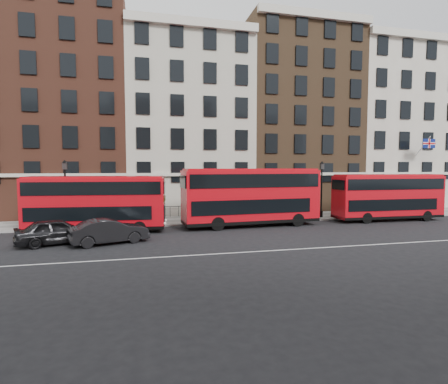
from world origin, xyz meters
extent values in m
plane|color=black|center=(0.00, 0.00, 0.00)|extent=(120.00, 120.00, 0.00)
cube|color=slate|center=(0.00, 10.50, 0.07)|extent=(80.00, 5.00, 0.15)
cube|color=gray|center=(0.00, 8.00, 0.08)|extent=(80.00, 0.30, 0.16)
cube|color=white|center=(0.00, -2.00, 0.01)|extent=(70.00, 0.12, 0.01)
cube|color=brown|center=(-12.80, 18.00, 11.00)|extent=(12.80, 10.00, 22.00)
cube|color=#AAA796|center=(0.00, 18.00, 9.50)|extent=(12.80, 10.00, 19.00)
cube|color=beige|center=(0.00, 12.75, 18.60)|extent=(12.80, 0.50, 0.80)
cube|color=brown|center=(12.80, 18.00, 10.50)|extent=(12.80, 10.00, 21.00)
cube|color=beige|center=(12.80, 12.75, 20.60)|extent=(12.80, 0.50, 0.80)
cube|color=#B4AB9C|center=(25.60, 18.00, 10.00)|extent=(12.80, 10.00, 20.00)
cube|color=beige|center=(25.60, 12.75, 19.60)|extent=(12.80, 0.50, 0.80)
cube|color=#BC0913|center=(-8.37, 6.50, 2.22)|extent=(10.20, 3.40, 3.76)
cube|color=black|center=(-8.37, 6.50, 0.45)|extent=(10.20, 3.44, 0.23)
cube|color=black|center=(-8.65, 6.53, 1.57)|extent=(9.07, 3.36, 1.00)
cube|color=black|center=(-8.37, 6.50, 3.38)|extent=(9.83, 3.44, 0.95)
cube|color=#BC0913|center=(-8.37, 6.50, 4.14)|extent=(9.89, 3.18, 0.17)
cube|color=black|center=(-3.36, 5.98, 1.48)|extent=(0.29, 2.09, 1.24)
cube|color=black|center=(-3.36, 5.98, 2.50)|extent=(0.26, 1.81, 0.40)
cylinder|color=black|center=(-5.26, 5.10, 0.48)|extent=(0.98, 0.36, 0.95)
cylinder|color=black|center=(-5.04, 7.22, 0.48)|extent=(0.98, 0.36, 0.95)
cylinder|color=black|center=(-11.32, 5.73, 0.48)|extent=(0.98, 0.36, 0.95)
cylinder|color=black|center=(-11.10, 7.85, 0.48)|extent=(0.98, 0.36, 0.95)
cube|color=#BC0913|center=(3.77, 6.50, 2.51)|extent=(11.47, 3.39, 4.26)
cube|color=black|center=(3.77, 6.50, 0.51)|extent=(11.48, 3.43, 0.26)
cube|color=black|center=(3.45, 6.48, 1.78)|extent=(10.19, 3.40, 1.13)
cube|color=black|center=(3.77, 6.50, 3.83)|extent=(11.05, 3.45, 1.08)
cube|color=#BC0913|center=(3.77, 6.50, 4.69)|extent=(11.14, 3.16, 0.19)
cube|color=black|center=(9.47, 6.85, 1.67)|extent=(0.23, 2.37, 1.40)
cube|color=black|center=(9.47, 6.85, 2.83)|extent=(0.21, 2.05, 0.45)
cylinder|color=black|center=(7.51, 5.52, 0.54)|extent=(1.10, 0.37, 1.08)
cylinder|color=black|center=(7.36, 7.93, 0.54)|extent=(1.10, 0.37, 1.08)
cylinder|color=black|center=(0.61, 5.09, 0.54)|extent=(1.10, 0.37, 1.08)
cylinder|color=black|center=(0.46, 7.50, 0.54)|extent=(1.10, 0.37, 1.08)
cube|color=#BC0913|center=(16.91, 6.50, 2.23)|extent=(10.12, 2.58, 3.79)
cube|color=black|center=(16.91, 6.50, 0.45)|extent=(10.12, 2.61, 0.23)
cube|color=black|center=(16.62, 6.50, 1.58)|extent=(8.97, 2.63, 1.01)
cube|color=black|center=(16.91, 6.50, 3.41)|extent=(9.74, 2.65, 0.96)
cube|color=#BC0913|center=(16.91, 6.50, 4.18)|extent=(9.83, 2.38, 0.17)
cube|color=black|center=(21.98, 6.41, 1.49)|extent=(0.11, 2.11, 1.25)
cube|color=black|center=(21.98, 6.41, 2.51)|extent=(0.11, 1.82, 0.40)
cylinder|color=black|center=(20.15, 5.37, 0.48)|extent=(0.96, 0.29, 0.96)
cylinder|color=black|center=(20.19, 7.51, 0.48)|extent=(0.96, 0.29, 0.96)
cylinder|color=black|center=(14.01, 5.47, 0.48)|extent=(0.96, 0.29, 0.96)
cylinder|color=black|center=(14.05, 7.62, 0.48)|extent=(0.96, 0.29, 0.96)
imported|color=black|center=(-10.34, 2.86, 0.83)|extent=(5.24, 3.44, 1.66)
imported|color=black|center=(-7.14, 2.25, 0.80)|extent=(5.16, 3.15, 1.60)
cylinder|color=black|center=(-10.87, 8.45, 2.45)|extent=(0.14, 0.14, 4.60)
cylinder|color=black|center=(-10.87, 8.45, 0.45)|extent=(0.32, 0.32, 0.60)
cube|color=#262626|center=(-10.87, 8.45, 5.00)|extent=(0.32, 0.32, 0.55)
cone|color=black|center=(-10.87, 8.45, 5.35)|extent=(0.44, 0.44, 0.25)
cylinder|color=black|center=(11.63, 9.09, 2.45)|extent=(0.14, 0.14, 4.60)
cylinder|color=black|center=(11.63, 9.09, 0.45)|extent=(0.32, 0.32, 0.60)
cube|color=#262626|center=(11.63, 9.09, 5.00)|extent=(0.32, 0.32, 0.55)
cone|color=black|center=(11.63, 9.09, 5.35)|extent=(0.44, 0.44, 0.25)
camera|label=1|loc=(-5.14, -20.97, 4.87)|focal=28.00mm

